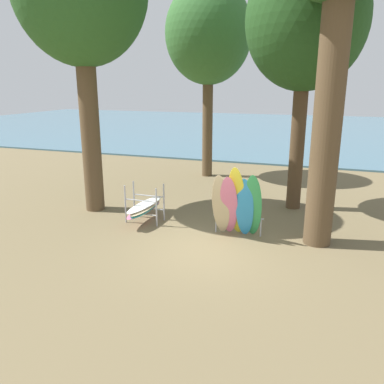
% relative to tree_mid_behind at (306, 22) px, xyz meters
% --- Properties ---
extents(ground_plane, '(80.00, 80.00, 0.00)m').
position_rel_tree_mid_behind_xyz_m(ground_plane, '(-1.90, -4.52, -6.32)').
color(ground_plane, brown).
extents(lake_water, '(80.00, 36.00, 0.10)m').
position_rel_tree_mid_behind_xyz_m(lake_water, '(-1.90, 25.40, -6.27)').
color(lake_water, '#477084').
rests_on(lake_water, ground).
extents(tree_mid_behind, '(3.95, 3.95, 8.66)m').
position_rel_tree_mid_behind_xyz_m(tree_mid_behind, '(0.00, 0.00, 0.00)').
color(tree_mid_behind, '#4C3823').
rests_on(tree_mid_behind, ground).
extents(tree_far_left_back, '(3.92, 3.92, 8.82)m').
position_rel_tree_mid_behind_xyz_m(tree_far_left_back, '(-4.49, 3.91, 0.18)').
color(tree_far_left_back, brown).
rests_on(tree_far_left_back, ground).
extents(leaning_board_pile, '(1.51, 0.95, 2.22)m').
position_rel_tree_mid_behind_xyz_m(leaning_board_pile, '(-1.33, -3.53, -5.33)').
color(leaning_board_pile, '#C6B289').
rests_on(leaning_board_pile, ground).
extents(board_storage_rack, '(1.15, 2.13, 1.25)m').
position_rel_tree_mid_behind_xyz_m(board_storage_rack, '(-4.47, -3.12, -5.83)').
color(board_storage_rack, '#9EA0A5').
rests_on(board_storage_rack, ground).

